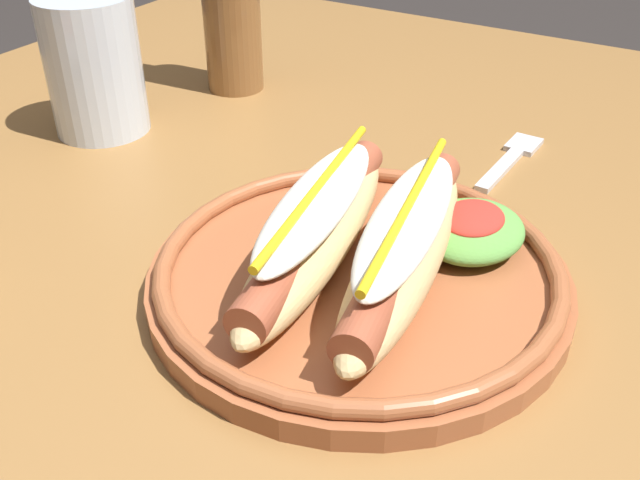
% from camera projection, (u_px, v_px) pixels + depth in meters
% --- Properties ---
extents(dining_table, '(1.31, 0.91, 0.74)m').
position_uv_depth(dining_table, '(163.00, 354.00, 0.58)').
color(dining_table, olive).
rests_on(dining_table, ground_plane).
extents(hot_dog_plate, '(0.28, 0.28, 0.08)m').
position_uv_depth(hot_dog_plate, '(364.00, 257.00, 0.48)').
color(hot_dog_plate, '#9E5633').
rests_on(hot_dog_plate, dining_table).
extents(fork, '(0.12, 0.03, 0.00)m').
position_uv_depth(fork, '(512.00, 157.00, 0.65)').
color(fork, silver).
rests_on(fork, dining_table).
extents(water_cup, '(0.09, 0.09, 0.13)m').
position_uv_depth(water_cup, '(94.00, 66.00, 0.67)').
color(water_cup, silver).
rests_on(water_cup, dining_table).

